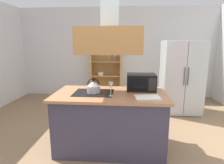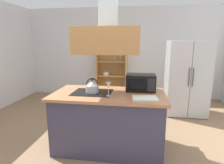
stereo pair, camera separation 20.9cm
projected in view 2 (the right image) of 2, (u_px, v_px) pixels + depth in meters
The scene contains 10 objects.
ground_plane at pixel (104, 144), 3.06m from camera, with size 7.80×7.80×0.00m, color #886B4D.
wall_back at pixel (122, 53), 5.69m from camera, with size 6.00×0.12×2.70m, color silver.
kitchen_island at pixel (109, 120), 2.91m from camera, with size 1.70×0.92×0.90m.
range_hood at pixel (108, 33), 2.63m from camera, with size 0.90×0.70×1.20m.
refrigerator at pixel (186, 78), 4.29m from camera, with size 0.90×0.77×1.71m.
dish_cabinet at pixel (112, 73), 5.64m from camera, with size 0.92×0.40×1.71m.
kettle at pixel (92, 86), 2.83m from camera, with size 0.20×0.20×0.22m.
cutting_board at pixel (145, 98), 2.53m from camera, with size 0.34×0.24×0.02m, color white.
microwave at pixel (141, 82), 2.96m from camera, with size 0.46×0.35×0.26m.
wine_glass_on_counter at pixel (108, 86), 2.62m from camera, with size 0.08×0.08×0.21m.
Camera 2 is at (0.53, -2.73, 1.65)m, focal length 29.58 mm.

